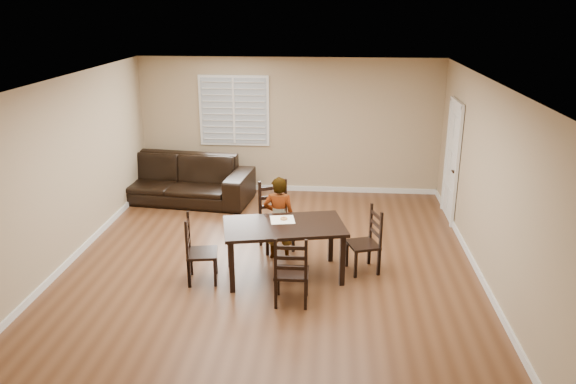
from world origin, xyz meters
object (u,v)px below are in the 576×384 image
object	(u,v)px
chair_far	(291,276)
chair_right	(371,242)
sofa	(174,179)
donut	(284,218)
dining_table	(284,231)
child	(279,218)
chair_near	(274,217)
chair_left	(194,252)

from	to	relation	value
chair_far	chair_right	distance (m)	1.55
sofa	donut	bearing A→B (deg)	-43.37
dining_table	chair_far	size ratio (longest dim) A/B	1.89
chair_right	dining_table	bearing A→B (deg)	-95.50
dining_table	donut	world-z (taller)	donut
chair_right	child	world-z (taller)	child
chair_near	chair_right	world-z (taller)	chair_near
chair_near	chair_left	distance (m)	1.62
dining_table	sofa	bearing A→B (deg)	116.16
chair_far	dining_table	bearing A→B (deg)	-80.06
sofa	chair_right	bearing A→B (deg)	-30.61
donut	sofa	size ratio (longest dim) A/B	0.03
donut	child	bearing A→B (deg)	105.13
dining_table	chair_left	bearing A→B (deg)	179.77
chair_right	sofa	size ratio (longest dim) A/B	0.32
chair_right	donut	xyz separation A→B (m)	(-1.24, -0.09, 0.37)
chair_near	child	distance (m)	0.49
chair_right	donut	bearing A→B (deg)	-104.09
chair_near	sofa	bearing A→B (deg)	114.65
chair_right	child	size ratio (longest dim) A/B	0.74
chair_far	donut	world-z (taller)	chair_far
dining_table	donut	distance (m)	0.22
donut	sofa	xyz separation A→B (m)	(-2.40, 2.86, -0.36)
chair_near	child	world-z (taller)	child
dining_table	chair_right	distance (m)	1.28
dining_table	chair_near	bearing A→B (deg)	91.24
chair_far	chair_left	xyz separation A→B (m)	(-1.39, 0.59, 0.00)
dining_table	chair_near	world-z (taller)	chair_near
chair_near	sofa	world-z (taller)	chair_near
chair_far	chair_right	xyz separation A→B (m)	(1.06, 1.13, -0.00)
chair_left	child	size ratio (longest dim) A/B	0.75
chair_right	sofa	xyz separation A→B (m)	(-3.64, 2.77, 0.00)
donut	chair_right	bearing A→B (deg)	4.23
chair_near	child	xyz separation A→B (m)	(0.12, -0.44, 0.16)
donut	sofa	distance (m)	3.75
chair_far	sofa	bearing A→B (deg)	-57.32
dining_table	chair_right	world-z (taller)	chair_right
chair_near	child	bearing A→B (deg)	-97.31
child	sofa	world-z (taller)	child
chair_far	chair_right	world-z (taller)	chair_far
chair_far	chair_right	bearing A→B (deg)	-133.89
chair_near	sofa	xyz separation A→B (m)	(-2.17, 2.02, -0.05)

